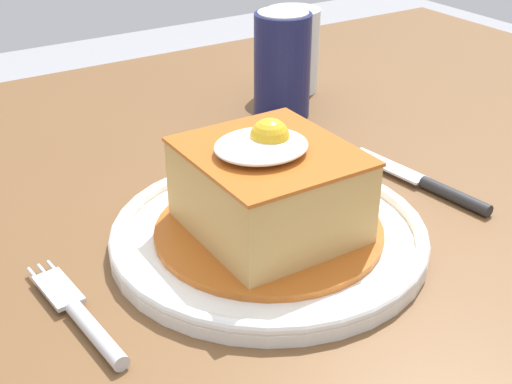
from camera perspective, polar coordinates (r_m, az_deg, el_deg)
name	(u,v)px	position (r m, az deg, el deg)	size (l,w,h in m)	color
dining_table	(247,265)	(0.75, -0.75, -6.00)	(1.28, 0.82, 0.73)	brown
main_plate	(269,234)	(0.59, 1.05, -3.46)	(0.27, 0.27, 0.02)	white
sandwich_meal	(269,193)	(0.56, 1.06, -0.08)	(0.19, 0.19, 0.10)	#B75B1E
fork	(83,319)	(0.51, -13.93, -10.02)	(0.03, 0.14, 0.01)	silver
knife	(434,187)	(0.69, 14.38, 0.42)	(0.04, 0.17, 0.01)	#262628
soda_can	(282,65)	(0.82, 2.16, 10.31)	(0.07, 0.07, 0.12)	#191E51
drinking_glass	(293,56)	(0.91, 3.00, 11.07)	(0.07, 0.07, 0.10)	gold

